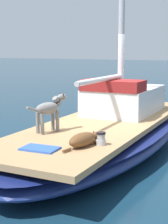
# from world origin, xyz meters

# --- Properties ---
(ground_plane) EXTENTS (120.00, 120.00, 0.00)m
(ground_plane) POSITION_xyz_m (0.00, 0.00, 0.00)
(ground_plane) COLOR #143347
(sailboat_main) EXTENTS (2.53, 7.24, 0.66)m
(sailboat_main) POSITION_xyz_m (0.00, 0.00, 0.34)
(sailboat_main) COLOR navy
(sailboat_main) RESTS_ON ground
(cabin_house) EXTENTS (1.41, 2.22, 0.84)m
(cabin_house) POSITION_xyz_m (0.00, 1.12, 1.01)
(cabin_house) COLOR silver
(cabin_house) RESTS_ON sailboat_main
(dog_brown) EXTENTS (0.36, 0.95, 0.22)m
(dog_brown) POSITION_xyz_m (0.50, -2.00, 0.77)
(dog_brown) COLOR brown
(dog_brown) RESTS_ON sailboat_main
(dog_grey) EXTENTS (0.38, 0.92, 0.70)m
(dog_grey) POSITION_xyz_m (-0.51, -1.39, 1.08)
(dog_grey) COLOR gray
(dog_grey) RESTS_ON sailboat_main
(deck_winch) EXTENTS (0.16, 0.16, 0.21)m
(deck_winch) POSITION_xyz_m (0.71, -1.82, 0.76)
(deck_winch) COLOR #B7B7BC
(deck_winch) RESTS_ON sailboat_main
(deck_towel) EXTENTS (0.58, 0.39, 0.03)m
(deck_towel) POSITION_xyz_m (-0.01, -2.48, 0.68)
(deck_towel) COLOR blue
(deck_towel) RESTS_ON sailboat_main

